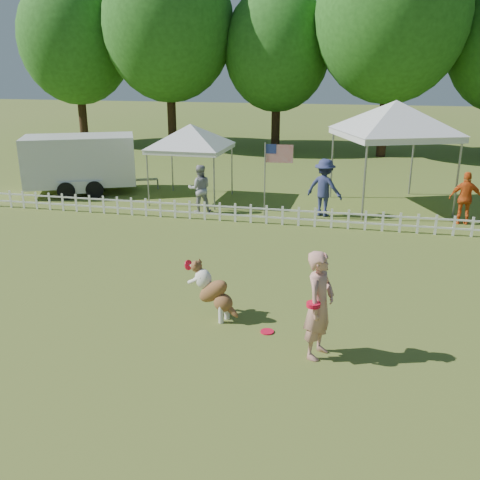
{
  "coord_description": "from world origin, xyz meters",
  "views": [
    {
      "loc": [
        2.0,
        -8.77,
        4.75
      ],
      "look_at": [
        -0.45,
        2.0,
        1.1
      ],
      "focal_mm": 40.0,
      "sensor_mm": 36.0,
      "label": 1
    }
  ],
  "objects_px": {
    "canopy_tent_left": "(191,163)",
    "dog": "(214,291)",
    "canopy_tent_right": "(392,156)",
    "flag_pole": "(265,181)",
    "spectator_b": "(324,188)",
    "spectator_c": "(466,198)",
    "cargo_trailer": "(81,164)",
    "frisbee_on_turf": "(267,332)",
    "spectator_a": "(200,189)",
    "handler": "(319,305)"
  },
  "relations": [
    {
      "from": "cargo_trailer",
      "to": "spectator_c",
      "type": "bearing_deg",
      "value": -29.99
    },
    {
      "from": "spectator_c",
      "to": "spectator_b",
      "type": "bearing_deg",
      "value": 1.42
    },
    {
      "from": "dog",
      "to": "frisbee_on_turf",
      "type": "height_order",
      "value": "dog"
    },
    {
      "from": "flag_pole",
      "to": "spectator_c",
      "type": "distance_m",
      "value": 6.21
    },
    {
      "from": "frisbee_on_turf",
      "to": "spectator_c",
      "type": "xyz_separation_m",
      "value": [
        4.7,
        8.35,
        0.81
      ]
    },
    {
      "from": "canopy_tent_left",
      "to": "spectator_b",
      "type": "xyz_separation_m",
      "value": [
        4.85,
        -1.09,
        -0.41
      ]
    },
    {
      "from": "cargo_trailer",
      "to": "dog",
      "type": "bearing_deg",
      "value": -74.39
    },
    {
      "from": "cargo_trailer",
      "to": "spectator_a",
      "type": "distance_m",
      "value": 5.57
    },
    {
      "from": "canopy_tent_left",
      "to": "spectator_c",
      "type": "relative_size",
      "value": 1.64
    },
    {
      "from": "spectator_a",
      "to": "dog",
      "type": "bearing_deg",
      "value": 89.12
    },
    {
      "from": "handler",
      "to": "flag_pole",
      "type": "xyz_separation_m",
      "value": [
        -2.43,
        8.27,
        0.27
      ]
    },
    {
      "from": "canopy_tent_right",
      "to": "spectator_c",
      "type": "height_order",
      "value": "canopy_tent_right"
    },
    {
      "from": "handler",
      "to": "canopy_tent_right",
      "type": "distance_m",
      "value": 10.86
    },
    {
      "from": "canopy_tent_left",
      "to": "dog",
      "type": "bearing_deg",
      "value": -68.99
    },
    {
      "from": "handler",
      "to": "frisbee_on_turf",
      "type": "relative_size",
      "value": 7.44
    },
    {
      "from": "canopy_tent_left",
      "to": "cargo_trailer",
      "type": "bearing_deg",
      "value": 178.44
    },
    {
      "from": "canopy_tent_left",
      "to": "cargo_trailer",
      "type": "distance_m",
      "value": 4.51
    },
    {
      "from": "dog",
      "to": "cargo_trailer",
      "type": "distance_m",
      "value": 12.15
    },
    {
      "from": "handler",
      "to": "frisbee_on_turf",
      "type": "xyz_separation_m",
      "value": [
        -0.98,
        0.61,
        -0.93
      ]
    },
    {
      "from": "canopy_tent_left",
      "to": "flag_pole",
      "type": "bearing_deg",
      "value": -29.88
    },
    {
      "from": "frisbee_on_turf",
      "to": "spectator_c",
      "type": "height_order",
      "value": "spectator_c"
    },
    {
      "from": "handler",
      "to": "canopy_tent_left",
      "type": "height_order",
      "value": "canopy_tent_left"
    },
    {
      "from": "frisbee_on_turf",
      "to": "spectator_c",
      "type": "distance_m",
      "value": 9.62
    },
    {
      "from": "dog",
      "to": "cargo_trailer",
      "type": "bearing_deg",
      "value": 150.93
    },
    {
      "from": "handler",
      "to": "flag_pole",
      "type": "distance_m",
      "value": 8.62
    },
    {
      "from": "canopy_tent_right",
      "to": "spectator_c",
      "type": "xyz_separation_m",
      "value": [
        2.2,
        -1.76,
        -0.95
      ]
    },
    {
      "from": "spectator_c",
      "to": "spectator_a",
      "type": "bearing_deg",
      "value": 4.57
    },
    {
      "from": "spectator_a",
      "to": "flag_pole",
      "type": "bearing_deg",
      "value": 154.52
    },
    {
      "from": "handler",
      "to": "flag_pole",
      "type": "bearing_deg",
      "value": 35.42
    },
    {
      "from": "frisbee_on_turf",
      "to": "flag_pole",
      "type": "distance_m",
      "value": 7.89
    },
    {
      "from": "spectator_a",
      "to": "spectator_c",
      "type": "height_order",
      "value": "spectator_c"
    },
    {
      "from": "frisbee_on_turf",
      "to": "flag_pole",
      "type": "height_order",
      "value": "flag_pole"
    },
    {
      "from": "spectator_a",
      "to": "canopy_tent_right",
      "type": "bearing_deg",
      "value": -179.95
    },
    {
      "from": "frisbee_on_turf",
      "to": "canopy_tent_right",
      "type": "height_order",
      "value": "canopy_tent_right"
    },
    {
      "from": "canopy_tent_left",
      "to": "spectator_c",
      "type": "bearing_deg",
      "value": -6.0
    },
    {
      "from": "dog",
      "to": "cargo_trailer",
      "type": "height_order",
      "value": "cargo_trailer"
    },
    {
      "from": "canopy_tent_right",
      "to": "flag_pole",
      "type": "bearing_deg",
      "value": -170.39
    },
    {
      "from": "spectator_b",
      "to": "spectator_c",
      "type": "height_order",
      "value": "spectator_b"
    },
    {
      "from": "canopy_tent_right",
      "to": "spectator_b",
      "type": "relative_size",
      "value": 1.89
    },
    {
      "from": "handler",
      "to": "dog",
      "type": "relative_size",
      "value": 1.68
    },
    {
      "from": "canopy_tent_right",
      "to": "flag_pole",
      "type": "xyz_separation_m",
      "value": [
        -3.95,
        -2.45,
        -0.55
      ]
    },
    {
      "from": "frisbee_on_turf",
      "to": "canopy_tent_right",
      "type": "relative_size",
      "value": 0.07
    },
    {
      "from": "frisbee_on_turf",
      "to": "spectator_b",
      "type": "relative_size",
      "value": 0.14
    },
    {
      "from": "dog",
      "to": "canopy_tent_right",
      "type": "height_order",
      "value": "canopy_tent_right"
    },
    {
      "from": "canopy_tent_right",
      "to": "spectator_b",
      "type": "height_order",
      "value": "canopy_tent_right"
    },
    {
      "from": "spectator_a",
      "to": "spectator_b",
      "type": "height_order",
      "value": "spectator_b"
    },
    {
      "from": "spectator_c",
      "to": "flag_pole",
      "type": "bearing_deg",
      "value": 7.79
    },
    {
      "from": "canopy_tent_left",
      "to": "spectator_a",
      "type": "height_order",
      "value": "canopy_tent_left"
    },
    {
      "from": "canopy_tent_right",
      "to": "cargo_trailer",
      "type": "height_order",
      "value": "canopy_tent_right"
    },
    {
      "from": "dog",
      "to": "handler",
      "type": "bearing_deg",
      "value": -4.26
    }
  ]
}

